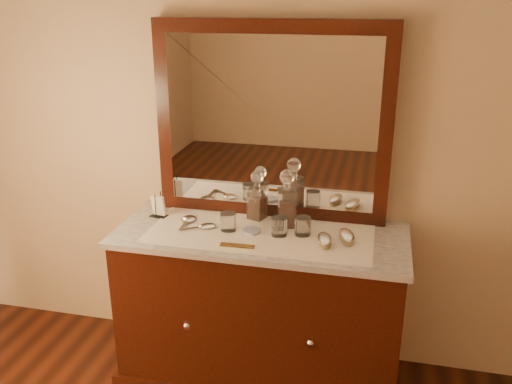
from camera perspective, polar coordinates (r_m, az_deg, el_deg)
dresser_cabinet at (r=2.89m, az=0.46°, el=-12.24°), size 1.40×0.55×0.82m
dresser_plinth at (r=3.11m, az=0.44°, el=-18.00°), size 1.46×0.59×0.08m
knob_left at (r=2.72m, az=-7.28°, el=-13.80°), size 0.04×0.04×0.04m
knob_right at (r=2.59m, az=5.74°, el=-15.53°), size 0.04×0.04×0.04m
marble_top at (r=2.69m, az=0.49°, el=-4.58°), size 1.44×0.59×0.03m
mirror_frame at (r=2.75m, az=1.65°, el=7.35°), size 1.20×0.08×1.00m
mirror_glass at (r=2.71m, az=1.50°, el=7.19°), size 1.06×0.01×0.86m
lace_runner at (r=2.66m, az=0.39°, el=-4.43°), size 1.10×0.45×0.00m
pin_dish at (r=2.67m, az=-0.45°, el=-4.12°), size 0.09×0.09×0.02m
comb at (r=2.53m, az=-1.98°, el=-5.66°), size 0.16×0.04×0.01m
napkin_rack at (r=2.89m, az=-10.23°, el=-1.58°), size 0.10×0.07×0.13m
decanter_left at (r=2.80m, az=0.12°, el=-0.86°), size 0.10×0.10×0.26m
decanter_right at (r=2.71m, az=3.24°, el=-1.32°), size 0.11×0.11×0.30m
brush_near at (r=2.56m, az=7.22°, el=-5.07°), size 0.09×0.16×0.04m
brush_far at (r=2.61m, az=9.53°, el=-4.67°), size 0.11×0.16×0.04m
hand_mirror_outer at (r=2.81m, az=-7.21°, el=-2.96°), size 0.08×0.20×0.02m
hand_mirror_inner at (r=2.73m, az=-5.49°, el=-3.66°), size 0.18×0.15×0.02m
tumblers at (r=2.65m, az=1.46°, el=-3.46°), size 0.45×0.11×0.09m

